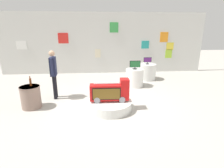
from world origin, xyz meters
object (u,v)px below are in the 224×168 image
at_px(side_table_round, 31,97).
at_px(shopper_browsing_near_truck, 53,71).
at_px(display_pedestal_center_rear, 147,72).
at_px(bottle_on_side_table, 30,82).
at_px(tv_on_center_rear, 148,60).
at_px(novelty_firetruck_tv, 110,92).
at_px(tv_on_left_rear, 135,65).
at_px(display_pedestal_left_rear, 135,78).
at_px(main_display_pedestal, 109,105).

height_order(side_table_round, shopper_browsing_near_truck, shopper_browsing_near_truck).
bearing_deg(display_pedestal_center_rear, side_table_round, -146.84).
bearing_deg(bottle_on_side_table, tv_on_center_rear, 32.61).
relative_size(novelty_firetruck_tv, side_table_round, 1.67).
distance_m(tv_on_left_rear, display_pedestal_center_rear, 1.48).
distance_m(display_pedestal_left_rear, tv_on_center_rear, 1.48).
distance_m(display_pedestal_left_rear, tv_on_left_rear, 0.58).
height_order(main_display_pedestal, side_table_round, side_table_round).
relative_size(tv_on_center_rear, shopper_browsing_near_truck, 0.23).
height_order(tv_on_center_rear, side_table_round, tv_on_center_rear).
bearing_deg(main_display_pedestal, display_pedestal_left_rear, 60.87).
bearing_deg(tv_on_center_rear, display_pedestal_left_rear, -128.54).
distance_m(novelty_firetruck_tv, tv_on_left_rear, 2.62).
xyz_separation_m(novelty_firetruck_tv, shopper_browsing_near_truck, (-1.92, 1.13, 0.44)).
xyz_separation_m(main_display_pedestal, shopper_browsing_near_truck, (-1.89, 1.12, 0.87)).
relative_size(display_pedestal_left_rear, tv_on_center_rear, 1.98).
xyz_separation_m(main_display_pedestal, tv_on_center_rear, (2.11, 3.33, 0.83)).
bearing_deg(display_pedestal_center_rear, main_display_pedestal, -122.33).
bearing_deg(novelty_firetruck_tv, side_table_round, 172.25).
height_order(novelty_firetruck_tv, side_table_round, novelty_firetruck_tv).
height_order(main_display_pedestal, tv_on_center_rear, tv_on_center_rear).
bearing_deg(main_display_pedestal, tv_on_center_rear, 57.64).
relative_size(main_display_pedestal, side_table_round, 1.96).
height_order(display_pedestal_center_rear, shopper_browsing_near_truck, shopper_browsing_near_truck).
bearing_deg(tv_on_left_rear, display_pedestal_left_rear, 91.17).
xyz_separation_m(novelty_firetruck_tv, side_table_round, (-2.51, 0.34, -0.21)).
bearing_deg(main_display_pedestal, tv_on_left_rear, 60.82).
relative_size(display_pedestal_left_rear, shopper_browsing_near_truck, 0.45).
height_order(main_display_pedestal, tv_on_left_rear, tv_on_left_rear).
distance_m(novelty_firetruck_tv, display_pedestal_left_rear, 2.60).
height_order(tv_on_left_rear, side_table_round, tv_on_left_rear).
height_order(tv_on_left_rear, bottle_on_side_table, tv_on_left_rear).
relative_size(novelty_firetruck_tv, display_pedestal_center_rear, 1.35).
xyz_separation_m(display_pedestal_left_rear, shopper_browsing_near_truck, (-3.16, -1.15, 0.63)).
relative_size(display_pedestal_center_rear, tv_on_center_rear, 2.25).
bearing_deg(shopper_browsing_near_truck, novelty_firetruck_tv, -30.48).
xyz_separation_m(main_display_pedestal, display_pedestal_center_rear, (2.11, 3.33, 0.25)).
bearing_deg(main_display_pedestal, bottle_on_side_table, 170.54).
bearing_deg(main_display_pedestal, shopper_browsing_near_truck, 149.38).
bearing_deg(main_display_pedestal, novelty_firetruck_tv, -17.28).
xyz_separation_m(display_pedestal_center_rear, side_table_round, (-4.59, -3.00, -0.02)).
xyz_separation_m(display_pedestal_center_rear, shopper_browsing_near_truck, (-4.00, -2.22, 0.63)).
distance_m(display_pedestal_center_rear, side_table_round, 5.49).
xyz_separation_m(novelty_firetruck_tv, tv_on_center_rear, (2.09, 3.34, 0.39)).
relative_size(display_pedestal_left_rear, bottle_on_side_table, 2.50).
distance_m(main_display_pedestal, tv_on_left_rear, 2.72).
distance_m(novelty_firetruck_tv, bottle_on_side_table, 2.53).
distance_m(tv_on_center_rear, side_table_round, 5.52).
xyz_separation_m(main_display_pedestal, tv_on_left_rear, (1.26, 2.26, 0.83)).
height_order(main_display_pedestal, display_pedestal_left_rear, display_pedestal_left_rear).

